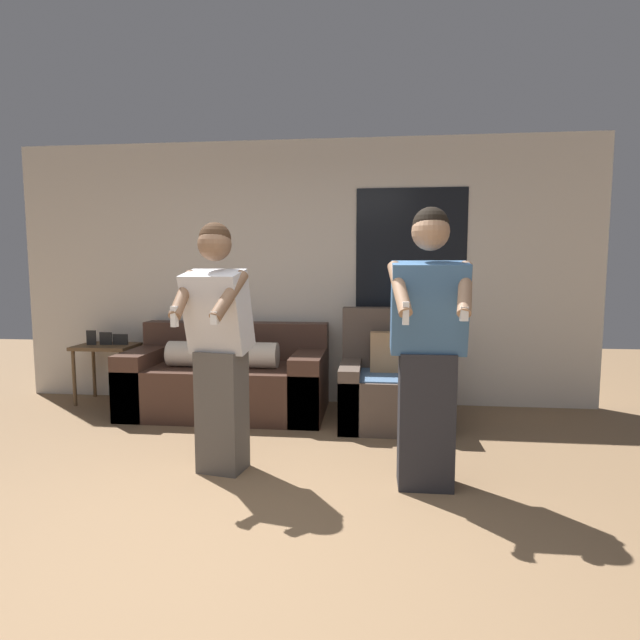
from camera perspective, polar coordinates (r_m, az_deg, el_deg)
ground_plane at (r=2.63m, az=-13.07°, el=-26.52°), size 14.00×14.00×0.00m
wall_back at (r=5.21m, az=-2.05°, el=5.39°), size 6.03×0.07×2.70m
couch at (r=4.98m, az=-10.48°, el=-6.74°), size 1.90×0.92×0.85m
armchair at (r=4.62m, az=7.98°, el=-7.43°), size 0.89×0.83×1.03m
side_table at (r=5.68m, az=-23.22°, el=-3.42°), size 0.59×0.44×0.76m
person_left at (r=3.45m, az=-11.48°, el=-2.99°), size 0.47×0.56×1.71m
person_right at (r=3.20m, az=12.20°, el=-3.20°), size 0.53×0.48×1.78m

